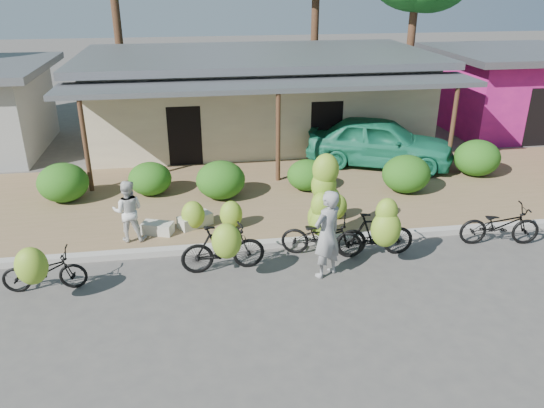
{
  "coord_description": "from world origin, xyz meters",
  "views": [
    {
      "loc": [
        -2.58,
        -9.14,
        6.0
      ],
      "look_at": [
        -0.86,
        1.8,
        1.2
      ],
      "focal_mm": 35.0,
      "sensor_mm": 36.0,
      "label": 1
    }
  ],
  "objects": [
    {
      "name": "loose_banana_b",
      "position": [
        -1.72,
        2.96,
        0.48
      ],
      "size": [
        0.57,
        0.49,
        0.71
      ],
      "primitive_type": "ellipsoid",
      "color": "#9CBF2F",
      "rests_on": "sidewalk"
    },
    {
      "name": "hedge_3",
      "position": [
        0.71,
        5.18,
        0.58
      ],
      "size": [
        1.18,
        1.06,
        0.92
      ],
      "primitive_type": "ellipsoid",
      "color": "#175212",
      "rests_on": "sidewalk"
    },
    {
      "name": "shop_main",
      "position": [
        0.0,
        10.93,
        1.72
      ],
      "size": [
        13.0,
        8.5,
        3.35
      ],
      "color": "beige",
      "rests_on": "ground"
    },
    {
      "name": "teal_van",
      "position": [
        3.58,
        7.0,
        0.93
      ],
      "size": [
        5.11,
        3.66,
        1.62
      ],
      "primitive_type": "imported",
      "rotation": [
        0.0,
        0.0,
        1.15
      ],
      "color": "#1B7C5A",
      "rests_on": "sidewalk"
    },
    {
      "name": "vendor",
      "position": [
        0.11,
        0.53,
        0.99
      ],
      "size": [
        0.86,
        0.78,
        1.97
      ],
      "primitive_type": "imported",
      "rotation": [
        0.0,
        0.0,
        3.68
      ],
      "color": "gray",
      "rests_on": "ground"
    },
    {
      "name": "hedge_4",
      "position": [
        3.54,
        4.58,
        0.67
      ],
      "size": [
        1.41,
        1.27,
        1.1
      ],
      "primitive_type": "ellipsoid",
      "color": "#175212",
      "rests_on": "sidewalk"
    },
    {
      "name": "bystander",
      "position": [
        -4.17,
        2.65,
        0.88
      ],
      "size": [
        0.78,
        0.63,
        1.52
      ],
      "primitive_type": "imported",
      "rotation": [
        0.0,
        0.0,
        3.07
      ],
      "color": "silver",
      "rests_on": "sidewalk"
    },
    {
      "name": "loose_banana_a",
      "position": [
        -2.66,
        3.06,
        0.48
      ],
      "size": [
        0.58,
        0.49,
        0.73
      ],
      "primitive_type": "ellipsoid",
      "color": "#9CBF2F",
      "rests_on": "sidewalk"
    },
    {
      "name": "hedge_2",
      "position": [
        -1.84,
        4.94,
        0.66
      ],
      "size": [
        1.39,
        1.25,
        1.09
      ],
      "primitive_type": "ellipsoid",
      "color": "#175212",
      "rests_on": "sidewalk"
    },
    {
      "name": "bike_far_left",
      "position": [
        -5.73,
        0.71,
        0.55
      ],
      "size": [
        1.69,
        1.21,
        1.31
      ],
      "rotation": [
        0.0,
        0.0,
        1.56
      ],
      "color": "black",
      "rests_on": "ground"
    },
    {
      "name": "ground",
      "position": [
        0.0,
        0.0,
        0.0
      ],
      "size": [
        100.0,
        100.0,
        0.0
      ],
      "primitive_type": "plane",
      "color": "#4A4744",
      "rests_on": "ground"
    },
    {
      "name": "bike_center",
      "position": [
        0.31,
        1.66,
        0.87
      ],
      "size": [
        1.98,
        1.42,
        2.3
      ],
      "rotation": [
        0.0,
        0.0,
        1.26
      ],
      "color": "black",
      "rests_on": "ground"
    },
    {
      "name": "sidewalk",
      "position": [
        0.0,
        5.0,
        0.06
      ],
      "size": [
        60.0,
        6.0,
        0.12
      ],
      "primitive_type": "cube",
      "color": "#886949",
      "rests_on": "ground"
    },
    {
      "name": "sack_far",
      "position": [
        -3.55,
        2.91,
        0.26
      ],
      "size": [
        0.83,
        0.61,
        0.28
      ],
      "primitive_type": "cube",
      "rotation": [
        0.0,
        0.0,
        -0.34
      ],
      "color": "beige",
      "rests_on": "sidewalk"
    },
    {
      "name": "hedge_1",
      "position": [
        -3.84,
        5.53,
        0.6
      ],
      "size": [
        1.23,
        1.11,
        0.96
      ],
      "primitive_type": "ellipsoid",
      "color": "#175212",
      "rests_on": "sidewalk"
    },
    {
      "name": "hedge_5",
      "position": [
        6.3,
        5.59,
        0.69
      ],
      "size": [
        1.46,
        1.31,
        1.14
      ],
      "primitive_type": "ellipsoid",
      "color": "#175212",
      "rests_on": "sidewalk"
    },
    {
      "name": "loose_banana_c",
      "position": [
        1.05,
        3.07,
        0.46
      ],
      "size": [
        0.54,
        0.46,
        0.68
      ],
      "primitive_type": "ellipsoid",
      "color": "#9CBF2F",
      "rests_on": "sidewalk"
    },
    {
      "name": "shop_pink",
      "position": [
        10.5,
        10.99,
        1.67
      ],
      "size": [
        6.0,
        6.0,
        3.25
      ],
      "color": "#D12080",
      "rests_on": "ground"
    },
    {
      "name": "bike_far_right",
      "position": [
        4.59,
        1.3,
        0.5
      ],
      "size": [
        1.98,
        0.94,
        1.0
      ],
      "rotation": [
        0.0,
        0.0,
        1.42
      ],
      "color": "black",
      "rests_on": "ground"
    },
    {
      "name": "bike_left",
      "position": [
        -2.05,
        0.94,
        0.65
      ],
      "size": [
        1.87,
        1.23,
        1.43
      ],
      "rotation": [
        0.0,
        0.0,
        1.64
      ],
      "color": "black",
      "rests_on": "ground"
    },
    {
      "name": "hedge_0",
      "position": [
        -6.21,
        5.41,
        0.67
      ],
      "size": [
        1.4,
        1.26,
        1.09
      ],
      "primitive_type": "ellipsoid",
      "color": "#175212",
      "rests_on": "sidewalk"
    },
    {
      "name": "bike_right",
      "position": [
        1.43,
        1.01,
        0.71
      ],
      "size": [
        1.82,
        1.22,
        1.69
      ],
      "rotation": [
        0.0,
        0.0,
        1.53
      ],
      "color": "black",
      "rests_on": "ground"
    },
    {
      "name": "curb",
      "position": [
        0.0,
        2.0,
        0.07
      ],
      "size": [
        60.0,
        0.25,
        0.15
      ],
      "primitive_type": "cube",
      "color": "#A8A399",
      "rests_on": "ground"
    },
    {
      "name": "sack_near",
      "position": [
        -2.62,
        3.18,
        0.27
      ],
      "size": [
        0.94,
        0.77,
        0.3
      ],
      "primitive_type": "cube",
      "rotation": [
        0.0,
        0.0,
        0.52
      ],
      "color": "beige",
      "rests_on": "sidewalk"
    }
  ]
}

